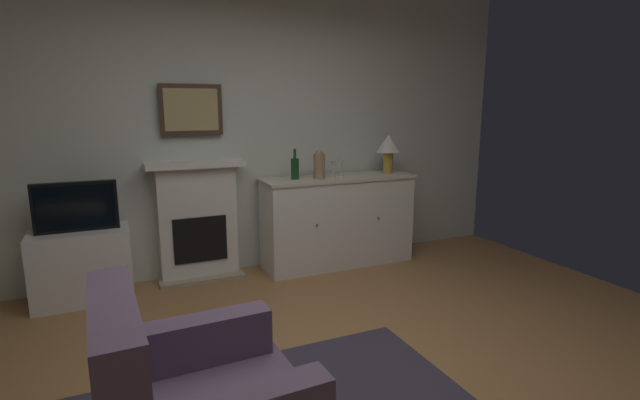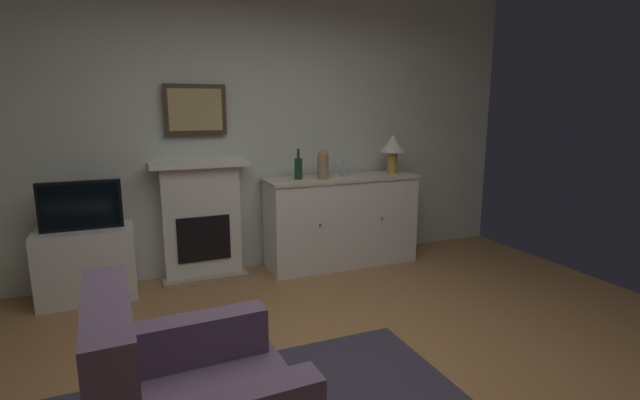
# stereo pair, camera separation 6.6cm
# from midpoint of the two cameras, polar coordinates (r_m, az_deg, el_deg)

# --- Properties ---
(ground_plane) EXTENTS (5.81, 4.73, 0.10)m
(ground_plane) POSITION_cam_midpoint_polar(r_m,az_deg,el_deg) (2.91, 5.12, -23.01)
(ground_plane) COLOR #9E7042
(ground_plane) RESTS_ON ground
(wall_rear) EXTENTS (5.81, 0.06, 2.86)m
(wall_rear) POSITION_cam_midpoint_polar(r_m,az_deg,el_deg) (4.59, -8.40, 9.24)
(wall_rear) COLOR silver
(wall_rear) RESTS_ON ground_plane
(fireplace_unit) EXTENTS (0.87, 0.30, 1.10)m
(fireplace_unit) POSITION_cam_midpoint_polar(r_m,az_deg,el_deg) (4.49, -13.79, -2.38)
(fireplace_unit) COLOR white
(fireplace_unit) RESTS_ON ground_plane
(framed_picture) EXTENTS (0.55, 0.04, 0.45)m
(framed_picture) POSITION_cam_midpoint_polar(r_m,az_deg,el_deg) (4.41, -14.52, 10.59)
(framed_picture) COLOR #473323
(sideboard_cabinet) EXTENTS (1.54, 0.49, 0.90)m
(sideboard_cabinet) POSITION_cam_midpoint_polar(r_m,az_deg,el_deg) (4.74, 3.03, -2.52)
(sideboard_cabinet) COLOR white
(sideboard_cabinet) RESTS_ON ground_plane
(table_lamp) EXTENTS (0.26, 0.26, 0.40)m
(table_lamp) POSITION_cam_midpoint_polar(r_m,az_deg,el_deg) (4.90, 9.24, 6.45)
(table_lamp) COLOR #B79338
(table_lamp) RESTS_ON sideboard_cabinet
(wine_bottle) EXTENTS (0.08, 0.08, 0.29)m
(wine_bottle) POSITION_cam_midpoint_polar(r_m,az_deg,el_deg) (4.47, -2.22, 3.91)
(wine_bottle) COLOR #193F1E
(wine_bottle) RESTS_ON sideboard_cabinet
(wine_glass_left) EXTENTS (0.07, 0.07, 0.16)m
(wine_glass_left) POSITION_cam_midpoint_polar(r_m,az_deg,el_deg) (4.56, 2.54, 4.23)
(wine_glass_left) COLOR silver
(wine_glass_left) RESTS_ON sideboard_cabinet
(wine_glass_center) EXTENTS (0.07, 0.07, 0.16)m
(wine_glass_center) POSITION_cam_midpoint_polar(r_m,az_deg,el_deg) (4.66, 3.43, 4.39)
(wine_glass_center) COLOR silver
(wine_glass_center) RESTS_ON sideboard_cabinet
(vase_decorative) EXTENTS (0.11, 0.11, 0.28)m
(vase_decorative) POSITION_cam_midpoint_polar(r_m,az_deg,el_deg) (4.50, 0.77, 4.37)
(vase_decorative) COLOR #9E7F5B
(vase_decorative) RESTS_ON sideboard_cabinet
(tv_cabinet) EXTENTS (0.75, 0.42, 0.60)m
(tv_cabinet) POSITION_cam_midpoint_polar(r_m,az_deg,el_deg) (4.37, -26.10, -7.01)
(tv_cabinet) COLOR white
(tv_cabinet) RESTS_ON ground_plane
(tv_set) EXTENTS (0.62, 0.07, 0.40)m
(tv_set) POSITION_cam_midpoint_polar(r_m,az_deg,el_deg) (4.22, -26.71, -0.62)
(tv_set) COLOR black
(tv_set) RESTS_ON tv_cabinet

